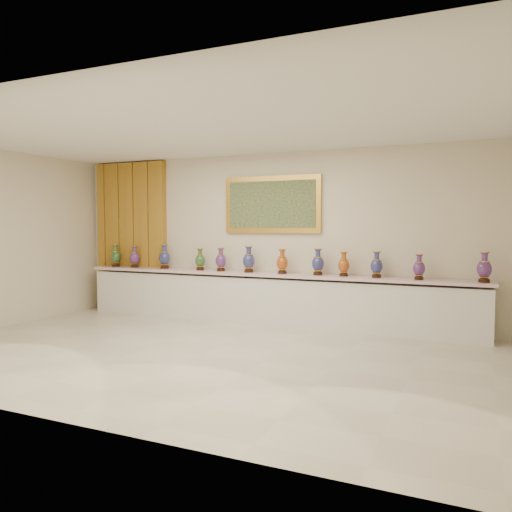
# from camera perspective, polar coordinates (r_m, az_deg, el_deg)

# --- Properties ---
(ground) EXTENTS (8.00, 8.00, 0.00)m
(ground) POSITION_cam_1_polar(r_m,az_deg,el_deg) (6.85, -6.28, -11.12)
(ground) COLOR beige
(ground) RESTS_ON ground
(room) EXTENTS (8.00, 8.00, 8.00)m
(room) POSITION_cam_1_polar(r_m,az_deg,el_deg) (10.07, -11.85, 2.69)
(room) COLOR beige
(room) RESTS_ON ground
(counter) EXTENTS (7.28, 0.48, 0.90)m
(counter) POSITION_cam_1_polar(r_m,az_deg,el_deg) (8.76, 1.23, -4.97)
(counter) COLOR white
(counter) RESTS_ON ground
(vase_0) EXTENTS (0.22, 0.22, 0.45)m
(vase_0) POSITION_cam_1_polar(r_m,az_deg,el_deg) (10.41, -15.74, -0.07)
(vase_0) COLOR #32170E
(vase_0) RESTS_ON counter
(vase_1) EXTENTS (0.22, 0.22, 0.43)m
(vase_1) POSITION_cam_1_polar(r_m,az_deg,el_deg) (10.13, -13.71, -0.19)
(vase_1) COLOR #32170E
(vase_1) RESTS_ON counter
(vase_2) EXTENTS (0.27, 0.27, 0.47)m
(vase_2) POSITION_cam_1_polar(r_m,az_deg,el_deg) (9.71, -10.41, -0.20)
(vase_2) COLOR #32170E
(vase_2) RESTS_ON counter
(vase_3) EXTENTS (0.23, 0.23, 0.41)m
(vase_3) POSITION_cam_1_polar(r_m,az_deg,el_deg) (9.28, -6.40, -0.50)
(vase_3) COLOR #32170E
(vase_3) RESTS_ON counter
(vase_4) EXTENTS (0.24, 0.24, 0.42)m
(vase_4) POSITION_cam_1_polar(r_m,az_deg,el_deg) (9.06, -4.03, -0.53)
(vase_4) COLOR #32170E
(vase_4) RESTS_ON counter
(vase_5) EXTENTS (0.27, 0.27, 0.46)m
(vase_5) POSITION_cam_1_polar(r_m,az_deg,el_deg) (8.80, -0.83, -0.53)
(vase_5) COLOR #32170E
(vase_5) RESTS_ON counter
(vase_6) EXTENTS (0.21, 0.21, 0.43)m
(vase_6) POSITION_cam_1_polar(r_m,az_deg,el_deg) (8.55, 3.02, -0.76)
(vase_6) COLOR #32170E
(vase_6) RESTS_ON counter
(vase_7) EXTENTS (0.23, 0.23, 0.44)m
(vase_7) POSITION_cam_1_polar(r_m,az_deg,el_deg) (8.37, 7.09, -0.82)
(vase_7) COLOR #32170E
(vase_7) RESTS_ON counter
(vase_8) EXTENTS (0.20, 0.20, 0.40)m
(vase_8) POSITION_cam_1_polar(r_m,az_deg,el_deg) (8.25, 10.00, -1.04)
(vase_8) COLOR #32170E
(vase_8) RESTS_ON counter
(vase_9) EXTENTS (0.21, 0.21, 0.42)m
(vase_9) POSITION_cam_1_polar(r_m,az_deg,el_deg) (8.15, 13.62, -1.09)
(vase_9) COLOR #32170E
(vase_9) RESTS_ON counter
(vase_10) EXTENTS (0.20, 0.20, 0.39)m
(vase_10) POSITION_cam_1_polar(r_m,az_deg,el_deg) (8.00, 18.14, -1.33)
(vase_10) COLOR #32170E
(vase_10) RESTS_ON counter
(vase_11) EXTENTS (0.25, 0.25, 0.45)m
(vase_11) POSITION_cam_1_polar(r_m,az_deg,el_deg) (7.96, 24.64, -1.31)
(vase_11) COLOR #32170E
(vase_11) RESTS_ON counter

